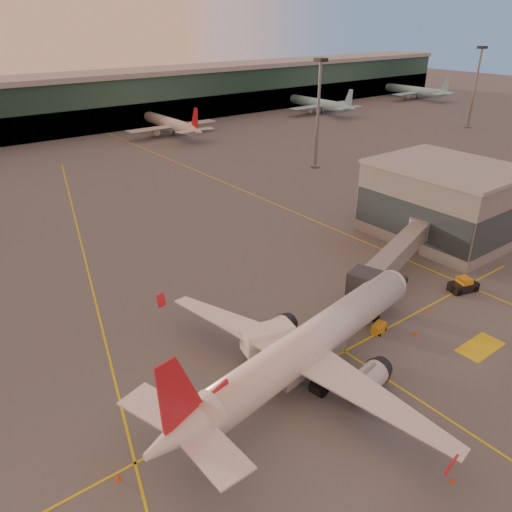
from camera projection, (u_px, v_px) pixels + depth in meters
ground at (346, 394)px, 50.29m from camera, size 600.00×600.00×0.00m
taxi_markings at (104, 259)px, 77.97m from camera, size 100.12×173.00×0.01m
gate_building at (443, 202)px, 83.38m from camera, size 18.40×22.40×12.60m
mast_east_near at (318, 106)px, 118.24m from camera, size 2.40×2.40×25.60m
mast_east_far at (476, 82)px, 162.32m from camera, size 2.40×2.40×25.60m
distant_aircraft_row at (63, 151)px, 140.34m from camera, size 350.00×34.00×13.00m
main_airplane at (306, 348)px, 50.84m from camera, size 38.97×35.33×11.80m
jet_bridge at (400, 251)px, 71.19m from camera, size 25.62×10.91×5.85m
catering_truck at (268, 342)px, 54.15m from camera, size 5.95×3.60×4.31m
gpu_cart at (379, 328)px, 59.78m from camera, size 2.22×1.65×1.16m
pushback_tug at (463, 286)px, 68.73m from camera, size 4.29×3.09×1.99m
cone_nose at (428, 311)px, 63.79m from camera, size 0.38×0.38×0.48m
cone_tail at (118, 477)px, 40.86m from camera, size 0.47×0.47×0.59m
cone_wing_right at (452, 480)px, 40.69m from camera, size 0.39×0.39×0.50m
cone_wing_left at (206, 313)px, 63.22m from camera, size 0.49×0.49×0.62m
cone_fwd at (416, 333)px, 59.34m from camera, size 0.46×0.46×0.59m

